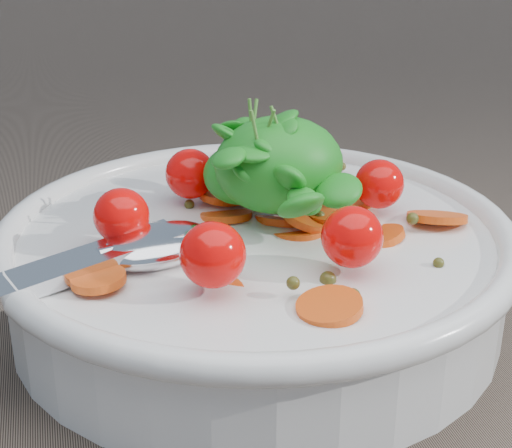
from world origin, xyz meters
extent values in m
plane|color=brown|center=(0.00, 0.00, 0.00)|extent=(6.00, 6.00, 0.00)
cylinder|color=white|center=(0.00, 0.03, 0.03)|extent=(0.30, 0.30, 0.06)
torus|color=white|center=(0.00, 0.03, 0.06)|extent=(0.31, 0.31, 0.02)
cylinder|color=white|center=(0.00, 0.03, 0.00)|extent=(0.15, 0.15, 0.01)
cylinder|color=brown|center=(0.00, 0.03, 0.03)|extent=(0.27, 0.27, 0.04)
cylinder|color=#E15212|center=(0.05, 0.05, 0.06)|extent=(0.05, 0.05, 0.01)
cylinder|color=#E15212|center=(0.06, -0.03, 0.05)|extent=(0.04, 0.04, 0.01)
cylinder|color=#E15212|center=(-0.04, -0.04, 0.05)|extent=(0.04, 0.04, 0.01)
cylinder|color=#E15212|center=(0.05, 0.08, 0.07)|extent=(0.04, 0.04, 0.02)
cylinder|color=#E15212|center=(0.00, 0.08, 0.06)|extent=(0.04, 0.04, 0.01)
cylinder|color=#E15212|center=(0.05, 0.03, 0.06)|extent=(0.04, 0.04, 0.01)
cylinder|color=#E15212|center=(0.07, 0.00, 0.05)|extent=(0.04, 0.04, 0.02)
cylinder|color=#E15212|center=(0.07, 0.00, 0.05)|extent=(0.04, 0.04, 0.01)
cylinder|color=#E15212|center=(-0.01, 0.08, 0.06)|extent=(0.04, 0.04, 0.01)
cylinder|color=#E15212|center=(0.02, 0.04, 0.05)|extent=(0.04, 0.04, 0.02)
cylinder|color=#E15212|center=(-0.10, -0.02, 0.06)|extent=(0.04, 0.04, 0.01)
cylinder|color=#E15212|center=(0.11, 0.01, 0.06)|extent=(0.05, 0.05, 0.02)
cylinder|color=#E15212|center=(0.04, 0.03, 0.06)|extent=(0.04, 0.04, 0.01)
cylinder|color=#E15212|center=(0.07, 0.06, 0.06)|extent=(0.04, 0.04, 0.01)
cylinder|color=#E15212|center=(0.02, 0.02, 0.05)|extent=(0.04, 0.04, 0.01)
cylinder|color=#E15212|center=(0.07, 0.07, 0.06)|extent=(0.04, 0.04, 0.01)
cylinder|color=#E15212|center=(0.03, 0.02, 0.06)|extent=(0.04, 0.04, 0.02)
cylinder|color=#E15212|center=(0.04, 0.12, 0.05)|extent=(0.04, 0.03, 0.02)
cylinder|color=#E15212|center=(0.05, 0.08, 0.07)|extent=(0.04, 0.04, 0.01)
cylinder|color=#E15212|center=(-0.08, 0.02, 0.06)|extent=(0.04, 0.05, 0.01)
cylinder|color=#E15212|center=(0.01, -0.08, 0.06)|extent=(0.04, 0.04, 0.01)
cylinder|color=#E15212|center=(-0.01, 0.05, 0.06)|extent=(0.05, 0.05, 0.01)
cylinder|color=#E15212|center=(0.00, 0.10, 0.07)|extent=(0.04, 0.04, 0.01)
sphere|color=#464617|center=(0.03, 0.08, 0.07)|extent=(0.01, 0.01, 0.01)
sphere|color=#464617|center=(0.02, -0.05, 0.06)|extent=(0.01, 0.01, 0.01)
sphere|color=#464617|center=(-0.03, 0.07, 0.06)|extent=(0.01, 0.01, 0.01)
sphere|color=#464617|center=(-0.07, 0.08, 0.06)|extent=(0.01, 0.01, 0.01)
sphere|color=#464617|center=(0.02, 0.07, 0.06)|extent=(0.01, 0.01, 0.01)
sphere|color=#464617|center=(0.02, -0.05, 0.06)|extent=(0.01, 0.01, 0.01)
sphere|color=#464617|center=(-0.08, 0.08, 0.06)|extent=(0.01, 0.01, 0.01)
sphere|color=#464617|center=(-0.02, 0.00, 0.06)|extent=(0.01, 0.01, 0.01)
sphere|color=#464617|center=(0.03, -0.06, 0.06)|extent=(0.01, 0.01, 0.01)
sphere|color=#464617|center=(0.00, -0.06, 0.07)|extent=(0.01, 0.01, 0.01)
sphere|color=#464617|center=(0.04, 0.02, 0.06)|extent=(0.01, 0.01, 0.01)
sphere|color=#464617|center=(0.08, 0.11, 0.06)|extent=(0.01, 0.01, 0.01)
sphere|color=#464617|center=(0.09, 0.00, 0.07)|extent=(0.01, 0.01, 0.01)
sphere|color=#464617|center=(0.08, 0.12, 0.06)|extent=(0.01, 0.01, 0.01)
sphere|color=#464617|center=(0.03, 0.14, 0.06)|extent=(0.01, 0.01, 0.01)
sphere|color=#464617|center=(-0.08, 0.00, 0.06)|extent=(0.01, 0.01, 0.01)
sphere|color=#464617|center=(0.08, -0.04, 0.06)|extent=(0.01, 0.01, 0.01)
sphere|color=#EB0705|center=(0.08, 0.03, 0.08)|extent=(0.03, 0.03, 0.03)
sphere|color=#EB0705|center=(0.04, 0.10, 0.08)|extent=(0.03, 0.03, 0.03)
sphere|color=#EB0705|center=(-0.03, 0.08, 0.08)|extent=(0.03, 0.03, 0.03)
sphere|color=#EB0705|center=(-0.08, 0.02, 0.08)|extent=(0.03, 0.03, 0.03)
sphere|color=#EB0705|center=(-0.04, -0.04, 0.08)|extent=(0.03, 0.03, 0.03)
sphere|color=#EB0705|center=(0.03, -0.04, 0.08)|extent=(0.03, 0.03, 0.03)
ellipsoid|color=#219221|center=(0.02, 0.04, 0.09)|extent=(0.08, 0.07, 0.06)
ellipsoid|color=#219221|center=(0.00, 0.05, 0.08)|extent=(0.05, 0.05, 0.04)
ellipsoid|color=#219221|center=(0.01, 0.05, 0.10)|extent=(0.03, 0.03, 0.02)
ellipsoid|color=#219221|center=(0.00, 0.05, 0.10)|extent=(0.03, 0.03, 0.01)
ellipsoid|color=#219221|center=(0.01, -0.01, 0.09)|extent=(0.03, 0.03, 0.03)
ellipsoid|color=#219221|center=(0.04, 0.04, 0.11)|extent=(0.03, 0.03, 0.02)
ellipsoid|color=#219221|center=(0.00, 0.04, 0.11)|extent=(0.04, 0.03, 0.03)
ellipsoid|color=#219221|center=(0.01, 0.03, 0.12)|extent=(0.03, 0.03, 0.03)
ellipsoid|color=#219221|center=(0.01, 0.03, 0.11)|extent=(0.03, 0.03, 0.03)
ellipsoid|color=#219221|center=(-0.01, 0.06, 0.11)|extent=(0.03, 0.02, 0.03)
ellipsoid|color=#219221|center=(0.01, 0.01, 0.10)|extent=(0.03, 0.03, 0.03)
ellipsoid|color=#219221|center=(0.01, 0.08, 0.09)|extent=(0.03, 0.03, 0.01)
ellipsoid|color=#219221|center=(-0.01, 0.02, 0.10)|extent=(0.03, 0.02, 0.02)
ellipsoid|color=#219221|center=(0.00, 0.02, 0.10)|extent=(0.02, 0.02, 0.02)
ellipsoid|color=#219221|center=(0.01, 0.10, 0.10)|extent=(0.03, 0.03, 0.02)
ellipsoid|color=#219221|center=(-0.01, 0.05, 0.11)|extent=(0.03, 0.03, 0.03)
ellipsoid|color=#219221|center=(0.04, 0.05, 0.11)|extent=(0.02, 0.02, 0.01)
ellipsoid|color=#219221|center=(-0.02, 0.02, 0.11)|extent=(0.03, 0.03, 0.02)
ellipsoid|color=#219221|center=(0.02, 0.00, 0.09)|extent=(0.03, 0.03, 0.02)
ellipsoid|color=#219221|center=(0.00, 0.02, 0.11)|extent=(0.03, 0.03, 0.01)
ellipsoid|color=#219221|center=(0.01, 0.05, 0.10)|extent=(0.03, 0.03, 0.03)
ellipsoid|color=#219221|center=(0.01, 0.07, 0.10)|extent=(0.03, 0.03, 0.03)
ellipsoid|color=#219221|center=(0.01, 0.03, 0.10)|extent=(0.03, 0.03, 0.02)
ellipsoid|color=#219221|center=(0.02, 0.04, 0.12)|extent=(0.03, 0.03, 0.02)
ellipsoid|color=#219221|center=(0.02, 0.05, 0.11)|extent=(0.02, 0.02, 0.02)
ellipsoid|color=#219221|center=(0.04, 0.00, 0.09)|extent=(0.04, 0.04, 0.02)
cylinder|color=#4C8C33|center=(0.02, 0.03, 0.11)|extent=(0.02, 0.01, 0.05)
cylinder|color=#4C8C33|center=(0.00, 0.05, 0.11)|extent=(0.01, 0.00, 0.05)
cylinder|color=#4C8C33|center=(0.00, 0.02, 0.11)|extent=(0.01, 0.01, 0.05)
cylinder|color=#4C8C33|center=(0.00, 0.03, 0.11)|extent=(0.01, 0.02, 0.05)
cylinder|color=#4C8C33|center=(0.00, 0.05, 0.11)|extent=(0.01, 0.02, 0.05)
ellipsoid|color=silver|center=(-0.06, 0.01, 0.06)|extent=(0.08, 0.07, 0.02)
cube|color=silver|center=(-0.11, -0.01, 0.06)|extent=(0.13, 0.06, 0.02)
cylinder|color=silver|center=(-0.08, 0.00, 0.06)|extent=(0.03, 0.02, 0.01)
cube|color=white|center=(-0.01, 0.24, 0.00)|extent=(0.23, 0.22, 0.01)
camera|label=1|loc=(-0.11, -0.39, 0.25)|focal=55.00mm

